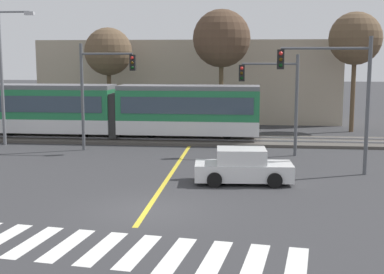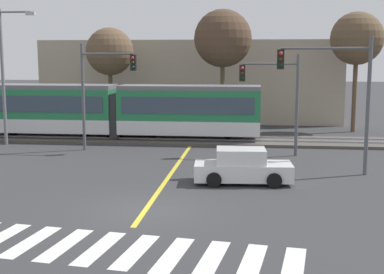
% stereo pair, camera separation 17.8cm
% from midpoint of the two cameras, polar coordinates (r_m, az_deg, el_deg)
% --- Properties ---
extents(ground_plane, '(200.00, 200.00, 0.00)m').
position_cam_midpoint_polar(ground_plane, '(19.40, -4.74, -7.77)').
color(ground_plane, '#333335').
extents(track_bed, '(120.00, 4.00, 0.18)m').
position_cam_midpoint_polar(track_bed, '(34.57, 0.33, -0.31)').
color(track_bed, '#4C4742').
rests_on(track_bed, ground).
extents(rail_near, '(120.00, 0.08, 0.10)m').
position_cam_midpoint_polar(rail_near, '(33.85, 0.20, -0.26)').
color(rail_near, '#939399').
rests_on(rail_near, track_bed).
extents(rail_far, '(120.00, 0.08, 0.10)m').
position_cam_midpoint_polar(rail_far, '(35.26, 0.46, 0.10)').
color(rail_far, '#939399').
rests_on(rail_far, track_bed).
extents(light_rail_tram, '(18.50, 2.64, 3.43)m').
position_cam_midpoint_polar(light_rail_tram, '(35.21, -7.81, 2.99)').
color(light_rail_tram, silver).
rests_on(light_rail_tram, track_bed).
extents(crosswalk_stripe_2, '(0.93, 2.85, 0.01)m').
position_cam_midpoint_polar(crosswalk_stripe_2, '(16.87, -16.49, -10.64)').
color(crosswalk_stripe_2, silver).
rests_on(crosswalk_stripe_2, ground).
extents(crosswalk_stripe_3, '(0.93, 2.85, 0.01)m').
position_cam_midpoint_polar(crosswalk_stripe_3, '(16.36, -13.11, -11.13)').
color(crosswalk_stripe_3, silver).
rests_on(crosswalk_stripe_3, ground).
extents(crosswalk_stripe_4, '(0.93, 2.85, 0.01)m').
position_cam_midpoint_polar(crosswalk_stripe_4, '(15.90, -9.52, -11.60)').
color(crosswalk_stripe_4, silver).
rests_on(crosswalk_stripe_4, ground).
extents(crosswalk_stripe_5, '(0.93, 2.85, 0.01)m').
position_cam_midpoint_polar(crosswalk_stripe_5, '(15.51, -5.71, -12.05)').
color(crosswalk_stripe_5, silver).
rests_on(crosswalk_stripe_5, ground).
extents(crosswalk_stripe_6, '(0.93, 2.85, 0.01)m').
position_cam_midpoint_polar(crosswalk_stripe_6, '(15.19, -1.71, -12.47)').
color(crosswalk_stripe_6, silver).
rests_on(crosswalk_stripe_6, ground).
extents(crosswalk_stripe_7, '(0.93, 2.85, 0.01)m').
position_cam_midpoint_polar(crosswalk_stripe_7, '(14.94, 2.45, -12.84)').
color(crosswalk_stripe_7, silver).
rests_on(crosswalk_stripe_7, ground).
extents(crosswalk_stripe_8, '(0.93, 2.85, 0.01)m').
position_cam_midpoint_polar(crosswalk_stripe_8, '(14.77, 6.74, -13.15)').
color(crosswalk_stripe_8, silver).
rests_on(crosswalk_stripe_8, ground).
extents(crosswalk_stripe_9, '(0.93, 2.85, 0.01)m').
position_cam_midpoint_polar(crosswalk_stripe_9, '(14.68, 11.12, -13.40)').
color(crosswalk_stripe_9, silver).
rests_on(crosswalk_stripe_9, ground).
extents(lane_centre_line, '(0.20, 15.71, 0.01)m').
position_cam_midpoint_polar(lane_centre_line, '(24.98, -2.12, -4.01)').
color(lane_centre_line, gold).
rests_on(lane_centre_line, ground).
extents(sedan_crossing, '(4.30, 2.13, 1.52)m').
position_cam_midpoint_polar(sedan_crossing, '(23.31, 5.65, -3.21)').
color(sedan_crossing, silver).
rests_on(sedan_crossing, ground).
extents(traffic_light_mid_right, '(4.25, 0.38, 6.36)m').
position_cam_midpoint_polar(traffic_light_mid_right, '(25.40, 15.45, 5.42)').
color(traffic_light_mid_right, '#515459').
rests_on(traffic_light_mid_right, ground).
extents(traffic_light_far_left, '(3.25, 0.38, 6.17)m').
position_cam_midpoint_polar(traffic_light_far_left, '(31.27, -9.58, 5.79)').
color(traffic_light_far_left, '#515459').
rests_on(traffic_light_far_left, ground).
extents(traffic_light_far_right, '(3.25, 0.38, 5.56)m').
position_cam_midpoint_polar(traffic_light_far_right, '(29.62, 9.19, 4.95)').
color(traffic_light_far_right, '#515459').
rests_on(traffic_light_far_right, ground).
extents(street_lamp_west, '(2.33, 0.28, 8.28)m').
position_cam_midpoint_polar(street_lamp_west, '(34.76, -19.09, 6.96)').
color(street_lamp_west, slate).
rests_on(street_lamp_west, ground).
extents(bare_tree_west, '(3.57, 3.57, 7.58)m').
position_cam_midpoint_polar(bare_tree_west, '(41.03, -8.64, 8.95)').
color(bare_tree_west, brown).
rests_on(bare_tree_west, ground).
extents(bare_tree_east, '(4.07, 4.07, 8.73)m').
position_cam_midpoint_polar(bare_tree_east, '(38.24, 3.44, 10.41)').
color(bare_tree_east, brown).
rests_on(bare_tree_east, ground).
extents(bare_tree_far_east, '(3.76, 3.76, 8.58)m').
position_cam_midpoint_polar(bare_tree_far_east, '(40.28, 17.30, 9.95)').
color(bare_tree_far_east, brown).
rests_on(bare_tree_far_east, ground).
extents(building_backdrop_far, '(24.80, 6.00, 6.75)m').
position_cam_midpoint_polar(building_backdrop_far, '(46.02, 0.06, 6.03)').
color(building_backdrop_far, tan).
rests_on(building_backdrop_far, ground).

